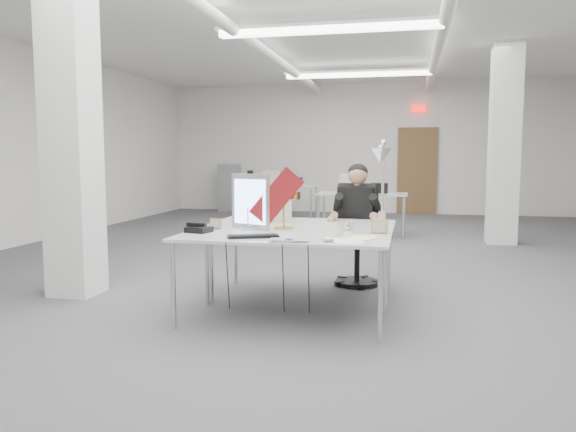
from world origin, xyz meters
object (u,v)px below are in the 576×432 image
seated_person (357,204)px  bankers_lamp (284,210)px  office_chair (357,239)px  desk_main (283,237)px  monitor (250,202)px  laptop (289,241)px  desk_phone (199,230)px  architect_lamp (382,175)px  beige_monitor (273,206)px

seated_person → bankers_lamp: size_ratio=2.43×
seated_person → office_chair: bearing=99.9°
desk_main → office_chair: (0.49, 1.53, -0.23)m
monitor → laptop: bearing=-31.6°
office_chair → desk_phone: 1.98m
bankers_lamp → laptop: bearing=-67.0°
office_chair → bankers_lamp: size_ratio=2.93×
seated_person → monitor: (-0.87, -1.16, 0.11)m
seated_person → architect_lamp: size_ratio=0.87×
desk_main → beige_monitor: (-0.33, 0.96, 0.17)m
laptop → bankers_lamp: bearing=99.1°
bankers_lamp → desk_phone: bankers_lamp is taller
laptop → desk_phone: 0.99m
office_chair → monitor: (-0.87, -1.21, 0.50)m
desk_main → seated_person: (0.49, 1.48, 0.16)m
desk_main → beige_monitor: beige_monitor is taller
office_chair → seated_person: bearing=-80.1°
seated_person → architect_lamp: architect_lamp is taller
bankers_lamp → architect_lamp: bearing=28.8°
monitor → laptop: size_ratio=1.65×
office_chair → architect_lamp: (0.29, -0.76, 0.73)m
desk_main → monitor: size_ratio=3.54×
laptop → beige_monitor: 1.44m
monitor → desk_phone: size_ratio=2.61×
office_chair → laptop: office_chair is taller
monitor → desk_main: bearing=-17.3°
beige_monitor → desk_main: bearing=-90.5°
laptop → beige_monitor: beige_monitor is taller
office_chair → laptop: bearing=-90.5°
desk_phone → beige_monitor: size_ratio=0.57×
desk_main → desk_phone: 0.77m
desk_main → architect_lamp: 1.20m
seated_person → architect_lamp: bearing=-58.1°
office_chair → monitor: 1.57m
seated_person → laptop: seated_person is taller
laptop → beige_monitor: bearing=102.3°
desk_main → architect_lamp: size_ratio=1.85×
monitor → laptop: 0.91m
desk_phone → architect_lamp: 1.78m
monitor → desk_phone: 0.54m
desk_main → architect_lamp: (0.78, 0.76, 0.50)m
seated_person → bankers_lamp: 1.21m
bankers_lamp → beige_monitor: (-0.23, 0.54, -0.01)m
monitor → beige_monitor: (0.05, 0.65, -0.09)m
seated_person → laptop: size_ratio=2.75×
beige_monitor → desk_phone: bearing=-134.2°
office_chair → desk_main: bearing=-97.8°
monitor → architect_lamp: bearing=43.5°
desk_main → seated_person: size_ratio=2.12×
beige_monitor → architect_lamp: size_ratio=0.35×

